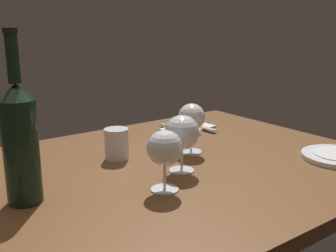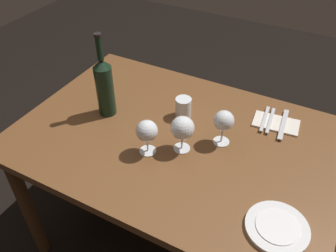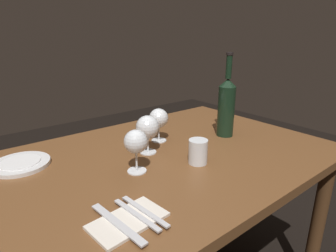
% 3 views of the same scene
% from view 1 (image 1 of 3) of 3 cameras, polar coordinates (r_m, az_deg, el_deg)
% --- Properties ---
extents(dining_table, '(1.30, 0.90, 0.74)m').
position_cam_1_polar(dining_table, '(1.14, -2.15, -10.32)').
color(dining_table, brown).
rests_on(dining_table, ground).
extents(wine_glass_left, '(0.09, 0.09, 0.15)m').
position_cam_1_polar(wine_glass_left, '(1.06, 1.96, -1.08)').
color(wine_glass_left, white).
rests_on(wine_glass_left, dining_table).
extents(wine_glass_right, '(0.08, 0.08, 0.15)m').
position_cam_1_polar(wine_glass_right, '(0.94, -0.48, -3.26)').
color(wine_glass_right, white).
rests_on(wine_glass_right, dining_table).
extents(wine_glass_centre, '(0.08, 0.08, 0.15)m').
position_cam_1_polar(wine_glass_centre, '(1.21, 3.31, 1.11)').
color(wine_glass_centre, white).
rests_on(wine_glass_centre, dining_table).
extents(wine_bottle, '(0.08, 0.08, 0.37)m').
position_cam_1_polar(wine_bottle, '(0.92, -19.98, -1.89)').
color(wine_bottle, black).
rests_on(wine_bottle, dining_table).
extents(water_tumbler, '(0.07, 0.07, 0.09)m').
position_cam_1_polar(water_tumbler, '(1.18, -7.20, -2.73)').
color(water_tumbler, white).
rests_on(water_tumbler, dining_table).
extents(folded_napkin, '(0.20, 0.13, 0.01)m').
position_cam_1_polar(folded_napkin, '(1.50, 2.84, -0.30)').
color(folded_napkin, silver).
rests_on(folded_napkin, dining_table).
extents(fork_inner, '(0.03, 0.18, 0.00)m').
position_cam_1_polar(fork_inner, '(1.48, 2.10, -0.21)').
color(fork_inner, silver).
rests_on(fork_inner, folded_napkin).
extents(fork_outer, '(0.03, 0.18, 0.00)m').
position_cam_1_polar(fork_outer, '(1.47, 1.33, -0.35)').
color(fork_outer, silver).
rests_on(fork_outer, folded_napkin).
extents(table_knife, '(0.04, 0.21, 0.00)m').
position_cam_1_polar(table_knife, '(1.52, 3.72, 0.11)').
color(table_knife, silver).
rests_on(table_knife, folded_napkin).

